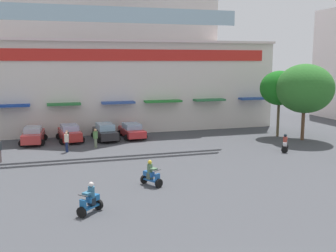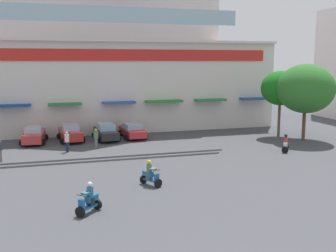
% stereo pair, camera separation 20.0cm
% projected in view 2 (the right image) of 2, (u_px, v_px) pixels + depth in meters
% --- Properties ---
extents(ground_plane, '(128.00, 128.00, 0.00)m').
position_uv_depth(ground_plane, '(163.00, 183.00, 24.47)').
color(ground_plane, '#434449').
extents(colonial_building, '(34.81, 19.39, 18.65)m').
position_uv_depth(colonial_building, '(106.00, 53.00, 45.99)').
color(colonial_building, silver).
rests_on(colonial_building, ground).
extents(plaza_tree_1, '(3.79, 3.56, 6.39)m').
position_uv_depth(plaza_tree_1, '(280.00, 88.00, 38.68)').
color(plaza_tree_1, brown).
rests_on(plaza_tree_1, ground).
extents(plaza_tree_3, '(5.17, 5.31, 7.06)m').
position_uv_depth(plaza_tree_3, '(306.00, 89.00, 36.84)').
color(plaza_tree_3, brown).
rests_on(plaza_tree_3, ground).
extents(parked_car_0, '(2.46, 4.18, 1.52)m').
position_uv_depth(parked_car_0, '(34.00, 135.00, 35.94)').
color(parked_car_0, '#B03030').
rests_on(parked_car_0, ground).
extents(parked_car_1, '(2.50, 4.20, 1.54)m').
position_uv_depth(parked_car_1, '(71.00, 133.00, 36.91)').
color(parked_car_1, red).
rests_on(parked_car_1, ground).
extents(parked_car_2, '(2.42, 4.46, 1.55)m').
position_uv_depth(parked_car_2, '(106.00, 132.00, 37.61)').
color(parked_car_2, '#252325').
rests_on(parked_car_2, ground).
extents(parked_car_3, '(2.46, 4.34, 1.40)m').
position_uv_depth(parked_car_3, '(133.00, 130.00, 38.59)').
color(parked_car_3, '#AE2729').
rests_on(parked_car_3, ground).
extents(scooter_rider_0, '(1.25, 1.49, 1.47)m').
position_uv_depth(scooter_rider_0, '(286.00, 144.00, 32.74)').
color(scooter_rider_0, black).
rests_on(scooter_rider_0, ground).
extents(scooter_rider_5, '(1.36, 1.30, 1.55)m').
position_uv_depth(scooter_rider_5, '(89.00, 200.00, 19.46)').
color(scooter_rider_5, black).
rests_on(scooter_rider_5, ground).
extents(scooter_rider_6, '(1.15, 1.45, 1.53)m').
position_uv_depth(scooter_rider_6, '(150.00, 175.00, 23.84)').
color(scooter_rider_6, black).
rests_on(scooter_rider_6, ground).
extents(pedestrian_0, '(0.33, 0.33, 1.61)m').
position_uv_depth(pedestrian_0, '(68.00, 138.00, 33.67)').
color(pedestrian_0, brown).
rests_on(pedestrian_0, ground).
extents(pedestrian_1, '(0.56, 0.56, 1.72)m').
position_uv_depth(pedestrian_1, '(0.00, 149.00, 29.29)').
color(pedestrian_1, slate).
rests_on(pedestrian_1, ground).
extents(pedestrian_2, '(0.52, 0.52, 1.64)m').
position_uv_depth(pedestrian_2, '(96.00, 137.00, 34.18)').
color(pedestrian_2, slate).
rests_on(pedestrian_2, ground).
extents(pedestrian_3, '(0.39, 0.39, 1.67)m').
position_uv_depth(pedestrian_3, '(67.00, 141.00, 32.51)').
color(pedestrian_3, '#18234C').
rests_on(pedestrian_3, ground).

